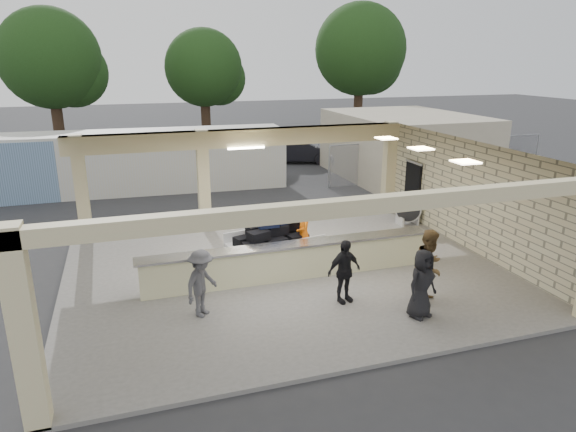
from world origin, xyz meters
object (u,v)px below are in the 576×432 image
object	(u,v)px
baggage_handler	(304,234)
container_white	(148,161)
car_white_b	(394,147)
passenger_d	(422,284)
passenger_a	(429,266)
baggage_counter	(291,261)
car_white_a	(375,157)
drum_fan	(408,209)
passenger_c	(202,283)
luggage_cart	(273,239)
car_dark	(299,151)
passenger_b	(344,271)

from	to	relation	value
baggage_handler	container_white	bearing A→B (deg)	-147.98
car_white_b	container_white	size ratio (longest dim) A/B	0.39
passenger_d	container_white	bearing A→B (deg)	91.45
passenger_a	passenger_d	bearing A→B (deg)	-164.41
baggage_counter	car_white_a	bearing A→B (deg)	54.61
drum_fan	car_white_b	world-z (taller)	car_white_b
baggage_handler	car_white_b	xyz separation A→B (m)	(10.78, 14.07, -0.25)
passenger_d	passenger_c	bearing A→B (deg)	143.41
passenger_c	passenger_d	world-z (taller)	passenger_d
luggage_cart	baggage_handler	distance (m)	0.90
luggage_cart	drum_fan	distance (m)	6.11
baggage_counter	passenger_d	world-z (taller)	passenger_d
car_white_b	drum_fan	bearing A→B (deg)	148.29
passenger_a	car_dark	world-z (taller)	passenger_a
passenger_b	passenger_d	size ratio (longest dim) A/B	0.98
luggage_cart	car_white_b	bearing A→B (deg)	37.79
container_white	car_white_a	bearing A→B (deg)	7.23
car_white_a	container_white	size ratio (longest dim) A/B	0.39
passenger_c	car_dark	world-z (taller)	passenger_c
drum_fan	car_white_b	bearing A→B (deg)	90.96
passenger_b	passenger_d	bearing A→B (deg)	-54.93
luggage_cart	passenger_d	xyz separation A→B (m)	(2.38, -4.04, 0.04)
baggage_counter	passenger_c	bearing A→B (deg)	-151.62
passenger_c	car_dark	size ratio (longest dim) A/B	0.38
drum_fan	baggage_handler	bearing A→B (deg)	-125.75
baggage_counter	container_white	distance (m)	12.16
drum_fan	passenger_c	distance (m)	9.35
car_dark	passenger_a	bearing A→B (deg)	-170.35
drum_fan	car_white_a	bearing A→B (deg)	97.63
passenger_b	passenger_c	size ratio (longest dim) A/B	0.99
passenger_b	car_dark	distance (m)	18.13
luggage_cart	drum_fan	world-z (taller)	luggage_cart
passenger_d	car_white_a	bearing A→B (deg)	48.38
luggage_cart	baggage_handler	xyz separation A→B (m)	(0.87, -0.21, 0.14)
baggage_handler	passenger_a	xyz separation A→B (m)	(2.11, -3.19, 0.00)
drum_fan	container_white	size ratio (longest dim) A/B	0.08
luggage_cart	car_white_a	xyz separation A→B (m)	(9.22, 11.68, -0.19)
car_white_a	car_dark	size ratio (longest dim) A/B	1.15
passenger_b	passenger_c	bearing A→B (deg)	161.23
car_white_a	container_white	world-z (taller)	container_white
car_white_a	passenger_a	bearing A→B (deg)	178.07
car_dark	container_white	size ratio (longest dim) A/B	0.34
baggage_counter	passenger_c	size ratio (longest dim) A/B	5.05
luggage_cart	passenger_c	xyz separation A→B (m)	(-2.43, -2.43, 0.03)
passenger_c	car_white_b	xyz separation A→B (m)	(14.07, 16.29, -0.14)
passenger_b	container_white	size ratio (longest dim) A/B	0.13
car_white_b	container_white	world-z (taller)	container_white
passenger_a	container_white	size ratio (longest dim) A/B	0.15
luggage_cart	container_white	bearing A→B (deg)	92.80
car_white_a	passenger_c	bearing A→B (deg)	161.02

